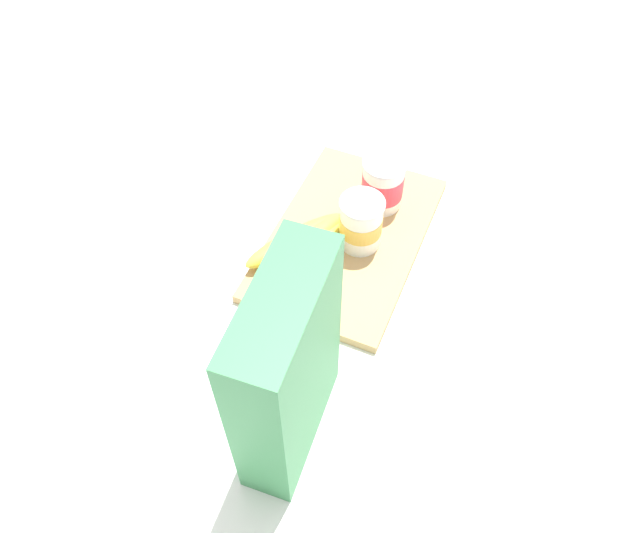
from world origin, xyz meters
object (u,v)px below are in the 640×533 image
at_px(cutting_board, 347,238).
at_px(banana_bunch, 303,247).
at_px(yogurt_cup_back, 361,223).
at_px(cereal_box, 287,373).
at_px(yogurt_cup_front, 383,183).

distance_m(cutting_board, banana_bunch, 0.08).
distance_m(cutting_board, yogurt_cup_back, 0.06).
relative_size(cereal_box, yogurt_cup_front, 3.29).
bearing_deg(yogurt_cup_front, banana_bunch, -25.84).
xyz_separation_m(cereal_box, yogurt_cup_back, (-0.31, -0.03, -0.09)).
bearing_deg(yogurt_cup_back, yogurt_cup_front, 178.55).
relative_size(cereal_box, yogurt_cup_back, 3.31).
relative_size(cutting_board, cereal_box, 1.20).
bearing_deg(banana_bunch, cutting_board, 143.40).
bearing_deg(yogurt_cup_front, yogurt_cup_back, -1.45).
height_order(yogurt_cup_front, banana_bunch, yogurt_cup_front).
relative_size(cutting_board, banana_bunch, 1.80).
distance_m(cereal_box, banana_bunch, 0.29).
height_order(cutting_board, yogurt_cup_front, yogurt_cup_front).
height_order(cereal_box, yogurt_cup_front, cereal_box).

